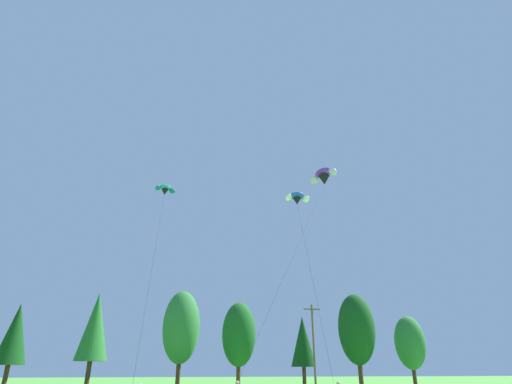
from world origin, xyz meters
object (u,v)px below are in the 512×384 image
object	(u,v)px
parafoil_kite_mid_purple	(324,176)
parafoil_kite_far_blue_white	(297,198)
parafoil_kite_high_teal	(165,190)
utility_pole	(314,343)

from	to	relation	value
parafoil_kite_mid_purple	parafoil_kite_far_blue_white	bearing A→B (deg)	-132.05
parafoil_kite_high_teal	parafoil_kite_far_blue_white	world-z (taller)	parafoil_kite_high_teal
utility_pole	parafoil_kite_mid_purple	size ratio (longest dim) A/B	0.46
utility_pole	parafoil_kite_high_teal	xyz separation A→B (m)	(-19.14, -16.06, 12.99)
parafoil_kite_far_blue_white	parafoil_kite_high_teal	bearing A→B (deg)	165.91
utility_pole	parafoil_kite_mid_purple	world-z (taller)	parafoil_kite_mid_purple
parafoil_kite_mid_purple	parafoil_kite_far_blue_white	distance (m)	8.50
parafoil_kite_high_teal	parafoil_kite_far_blue_white	xyz separation A→B (m)	(12.37, -3.10, -1.30)
parafoil_kite_high_teal	parafoil_kite_far_blue_white	size ratio (longest dim) A/B	1.08
parafoil_kite_far_blue_white	utility_pole	bearing A→B (deg)	70.54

